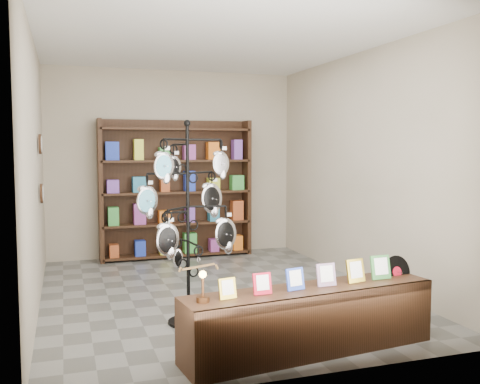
% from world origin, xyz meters
% --- Properties ---
extents(ground, '(5.00, 5.00, 0.00)m').
position_xyz_m(ground, '(0.00, 0.00, 0.00)').
color(ground, slate).
rests_on(ground, ground).
extents(room_envelope, '(5.00, 5.00, 5.00)m').
position_xyz_m(room_envelope, '(0.00, 0.00, 1.85)').
color(room_envelope, '#B9AA95').
rests_on(room_envelope, ground).
extents(display_tree, '(1.07, 1.06, 2.03)m').
position_xyz_m(display_tree, '(-0.55, -0.98, 1.17)').
color(display_tree, black).
rests_on(display_tree, ground).
extents(front_shelf, '(2.32, 0.73, 0.81)m').
position_xyz_m(front_shelf, '(0.27, -2.05, 0.28)').
color(front_shelf, black).
rests_on(front_shelf, ground).
extents(back_shelving, '(2.42, 0.36, 2.20)m').
position_xyz_m(back_shelving, '(0.00, 2.30, 1.03)').
color(back_shelving, black).
rests_on(back_shelving, ground).
extents(wall_clocks, '(0.03, 0.24, 0.84)m').
position_xyz_m(wall_clocks, '(-1.97, 0.80, 1.50)').
color(wall_clocks, black).
rests_on(wall_clocks, ground).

